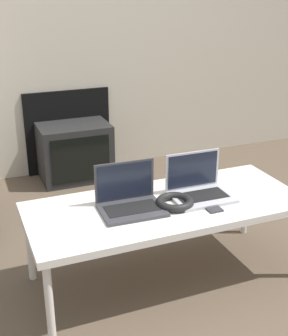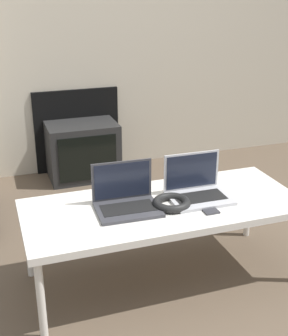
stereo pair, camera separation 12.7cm
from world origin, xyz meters
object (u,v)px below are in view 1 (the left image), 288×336
Objects in this scene: laptop_right at (198,187)px; tv at (75,152)px; headphones at (175,202)px; phone at (211,207)px; laptop_left at (129,199)px.

laptop_right reaches higher than tv.
phone is at bearing -28.54° from headphones.
tv is at bearing 88.81° from laptop_left.
laptop_left reaches higher than tv.
tv is (-0.28, 1.62, -0.22)m from phone.
laptop_right reaches higher than phone.
headphones is 1.56m from tv.
laptop_right is at bearing 87.20° from phone.
phone is at bearing -80.11° from tv.
laptop_right is 1.63× the size of headphones.
laptop_left reaches higher than phone.
laptop_right is 2.50× the size of phone.
laptop_left is 0.40m from phone.
laptop_left is at bearing -179.20° from laptop_right.
headphones is 0.35× the size of tv.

